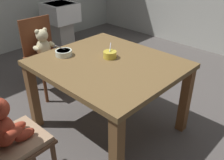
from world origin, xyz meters
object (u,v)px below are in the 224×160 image
(dining_table, at_px, (108,73))
(teddy_chair_near_front, at_px, (7,135))
(porridge_bowl_white_near_left, at_px, (64,53))
(sink_basin, at_px, (61,19))
(teddy_chair_near_left, at_px, (44,50))
(porridge_bowl_yellow_center, at_px, (110,54))

(dining_table, relative_size, teddy_chair_near_front, 1.32)
(porridge_bowl_white_near_left, relative_size, sink_basin, 0.21)
(teddy_chair_near_left, height_order, porridge_bowl_yellow_center, teddy_chair_near_left)
(dining_table, xyz_separation_m, porridge_bowl_white_near_left, (-0.38, -0.18, 0.13))
(dining_table, bearing_deg, porridge_bowl_yellow_center, 123.22)
(dining_table, distance_m, porridge_bowl_white_near_left, 0.44)
(porridge_bowl_yellow_center, height_order, sink_basin, porridge_bowl_yellow_center)
(teddy_chair_near_front, relative_size, porridge_bowl_yellow_center, 7.43)
(dining_table, xyz_separation_m, sink_basin, (-2.05, 0.98, -0.11))
(teddy_chair_near_front, height_order, porridge_bowl_yellow_center, teddy_chair_near_front)
(teddy_chair_near_front, bearing_deg, dining_table, 0.61)
(teddy_chair_near_front, height_order, sink_basin, teddy_chair_near_front)
(teddy_chair_near_front, xyz_separation_m, porridge_bowl_yellow_center, (-0.09, 1.03, 0.20))
(porridge_bowl_white_near_left, bearing_deg, teddy_chair_near_left, 163.89)
(teddy_chair_near_left, distance_m, porridge_bowl_white_near_left, 0.72)
(porridge_bowl_white_near_left, bearing_deg, teddy_chair_near_front, -61.38)
(teddy_chair_near_left, relative_size, sink_basin, 1.16)
(dining_table, height_order, porridge_bowl_white_near_left, porridge_bowl_white_near_left)
(porridge_bowl_yellow_center, xyz_separation_m, porridge_bowl_white_near_left, (-0.34, -0.25, -0.01))
(teddy_chair_near_left, relative_size, porridge_bowl_yellow_center, 7.21)
(dining_table, bearing_deg, teddy_chair_near_left, 179.19)
(dining_table, xyz_separation_m, teddy_chair_near_front, (0.04, -0.96, -0.07))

